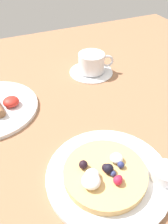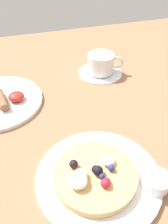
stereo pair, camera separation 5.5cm
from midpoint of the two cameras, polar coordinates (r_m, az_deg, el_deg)
The scene contains 6 objects.
ground_plane at distance 61.95cm, azimuth -6.39°, elevation -4.80°, with size 153.24×129.04×3.00cm, color #946546.
pancake_plate at distance 50.37cm, azimuth 2.64°, elevation -15.16°, with size 25.56×25.56×1.11cm, color white.
pancake_with_berries at distance 48.55cm, azimuth 1.64°, elevation -14.73°, with size 16.80×16.80×3.90cm.
syrup_ramekin at distance 50.08cm, azimuth 15.91°, elevation -14.13°, with size 5.39×5.39×2.64cm.
coffee_saucer at distance 82.35cm, azimuth -0.18°, elevation 9.65°, with size 14.79×14.79×0.73cm, color white.
coffee_cup at distance 80.62cm, azimuth -0.07°, elevation 11.85°, with size 11.55×8.74×6.20cm.
Camera 1 is at (-14.16, -41.81, 41.78)cm, focal length 38.00 mm.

